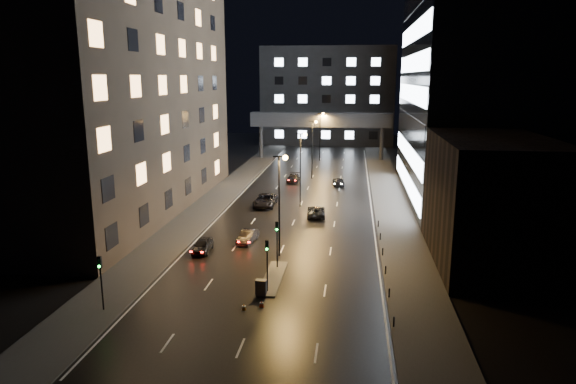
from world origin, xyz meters
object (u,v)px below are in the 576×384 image
Objects in this scene: car_away_c at (265,200)px; utility_cabinet at (261,287)px; car_toward_a at (316,211)px; car_toward_b at (338,182)px; car_away_a at (203,245)px; car_away_d at (293,178)px; car_away_b at (248,236)px.

car_away_c reaches higher than utility_cabinet.
car_toward_a is 1.09× the size of car_toward_b.
car_away_d is at bearing 79.00° from car_away_a.
car_away_c is (-0.81, 15.89, 0.16)m from car_away_b.
car_away_c is at bearing -94.97° from car_away_d.
car_away_a is 0.85× the size of car_toward_a.
car_toward_a is at bearing -74.36° from car_away_d.
car_away_b is at bearing -90.49° from car_away_d.
car_away_c is 29.71m from utility_cabinet.
car_toward_a is (10.46, 15.07, -0.03)m from car_away_a.
car_away_c is 17.91m from car_toward_b.
car_away_d is (5.02, 36.50, -0.03)m from car_away_a.
car_away_c is at bearing 77.74° from car_away_a.
car_away_b is at bearing 111.09° from utility_cabinet.
car_toward_b is at bearing 88.73° from utility_cabinet.
car_toward_a is 19.69m from car_toward_b.
utility_cabinet is (3.88, -13.45, 0.10)m from car_away_b.
car_away_c reaches higher than car_away_d.
car_away_a is 0.69× the size of car_away_c.
car_away_c is 17.10m from car_away_d.
car_away_d is 0.96× the size of car_toward_a.
car_toward_b is (2.24, 19.56, -0.03)m from car_toward_a.
car_toward_a is (5.44, -21.43, 0.00)m from car_away_d.
car_away_d is at bearing -79.77° from car_toward_a.
car_away_a reaches higher than car_away_d.
car_toward_b is at bearing 58.26° from car_away_c.
car_away_a is 1.02× the size of car_away_b.
car_away_b is at bearing 56.34° from car_toward_a.
utility_cabinet is (4.69, -29.34, -0.06)m from car_away_c.
utility_cabinet reaches higher than car_away_d.
car_toward_a reaches higher than car_toward_b.
car_away_b is 0.87× the size of car_away_d.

